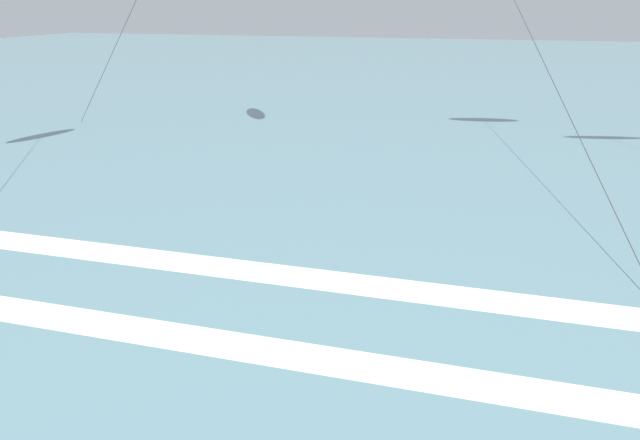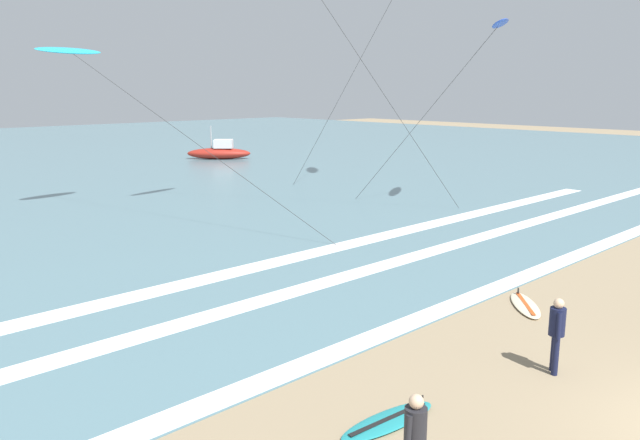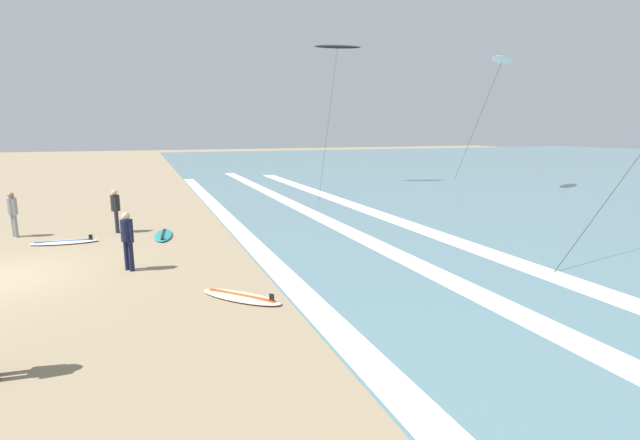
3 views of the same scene
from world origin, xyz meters
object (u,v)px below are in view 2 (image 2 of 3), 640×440
at_px(surfer_left_far, 415,437).
at_px(kite_cyan_far_right, 70,52).
at_px(kite_blue_high_left, 499,25).
at_px(offshore_boat, 219,152).
at_px(surfer_foreground_main, 557,329).
at_px(surfboard_foreground_flat, 525,305).
at_px(surfboard_left_pile, 388,421).

distance_m(surfer_left_far, kite_cyan_far_right, 25.32).
distance_m(kite_blue_high_left, kite_cyan_far_right, 19.49).
height_order(kite_blue_high_left, offshore_boat, kite_blue_high_left).
xyz_separation_m(surfer_left_far, surfer_foreground_main, (5.27, 0.52, 0.00)).
height_order(surfboard_foreground_flat, surfboard_left_pile, same).
xyz_separation_m(surfboard_foreground_flat, offshore_boat, (14.49, 35.35, 0.51)).
bearing_deg(kite_cyan_far_right, surfer_left_far, -102.68).
distance_m(surfer_foreground_main, kite_blue_high_left, 19.75).
bearing_deg(surfboard_foreground_flat, surfer_left_far, -161.07).
xyz_separation_m(surfer_foreground_main, surfboard_foreground_flat, (3.23, 2.39, -0.91)).
xyz_separation_m(surfboard_foreground_flat, surfboard_left_pile, (-7.21, -1.36, 0.00)).
bearing_deg(surfboard_foreground_flat, kite_cyan_far_right, 98.45).
bearing_deg(surfer_left_far, offshore_boat, 59.00).
distance_m(surfer_foreground_main, surfboard_foreground_flat, 4.12).
xyz_separation_m(surfer_left_far, surfboard_foreground_flat, (8.50, 2.92, -0.91)).
height_order(surfboard_left_pile, kite_cyan_far_right, kite_cyan_far_right).
bearing_deg(surfboard_foreground_flat, surfer_foreground_main, -143.47).
xyz_separation_m(surfer_foreground_main, kite_cyan_far_right, (0.11, 23.39, 6.36)).
bearing_deg(surfboard_left_pile, offshore_boat, 59.41).
distance_m(surfer_left_far, surfer_foreground_main, 5.29).
bearing_deg(offshore_boat, kite_blue_high_left, -96.16).
distance_m(surfer_foreground_main, kite_cyan_far_right, 24.24).
relative_size(surfer_left_far, surfboard_left_pile, 0.75).
distance_m(surfer_foreground_main, offshore_boat, 41.70).
height_order(surfboard_foreground_flat, offshore_boat, offshore_boat).
relative_size(surfer_foreground_main, kite_cyan_far_right, 0.12).
xyz_separation_m(surfboard_left_pile, offshore_boat, (21.70, 36.71, 0.51)).
bearing_deg(surfer_foreground_main, offshore_boat, 64.85).
height_order(surfboard_left_pile, offshore_boat, offshore_boat).
bearing_deg(surfboard_left_pile, kite_blue_high_left, 27.08).
bearing_deg(offshore_boat, surfboard_left_pile, -120.59).
xyz_separation_m(surfer_left_far, offshore_boat, (22.99, 38.27, -0.40)).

